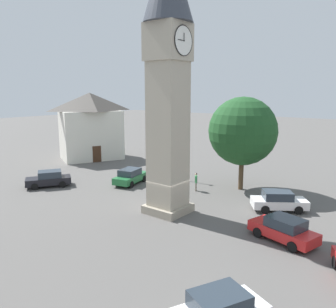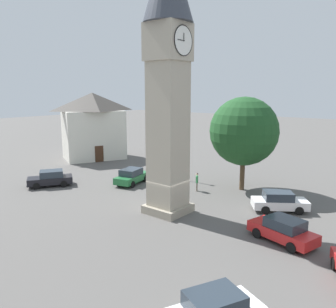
{
  "view_description": "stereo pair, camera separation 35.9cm",
  "coord_description": "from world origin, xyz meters",
  "px_view_note": "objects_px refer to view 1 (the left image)",
  "views": [
    {
      "loc": [
        19.1,
        15.22,
        9.07
      ],
      "look_at": [
        0.0,
        0.0,
        4.49
      ],
      "focal_mm": 36.11,
      "sensor_mm": 36.0,
      "label": 1
    },
    {
      "loc": [
        18.87,
        15.49,
        9.07
      ],
      "look_at": [
        0.0,
        0.0,
        4.49
      ],
      "focal_mm": 36.11,
      "sensor_mm": 36.0,
      "label": 2
    }
  ],
  "objects_px": {
    "car_black_far": "(279,201)",
    "pedestrian": "(196,180)",
    "clock_tower": "(168,56)",
    "car_blue_kerb": "(284,229)",
    "car_silver_kerb": "(131,176)",
    "tree": "(243,131)",
    "building_corner_back": "(91,126)",
    "car_red_corner": "(49,179)",
    "lamp_post": "(175,146)"
  },
  "relations": [
    {
      "from": "tree",
      "to": "lamp_post",
      "type": "relative_size",
      "value": 1.62
    },
    {
      "from": "clock_tower",
      "to": "lamp_post",
      "type": "bearing_deg",
      "value": -145.51
    },
    {
      "from": "car_blue_kerb",
      "to": "pedestrian",
      "type": "bearing_deg",
      "value": -118.54
    },
    {
      "from": "car_black_far",
      "to": "pedestrian",
      "type": "xyz_separation_m",
      "value": [
        -0.33,
        -7.85,
        0.25
      ]
    },
    {
      "from": "car_blue_kerb",
      "to": "tree",
      "type": "distance_m",
      "value": 12.08
    },
    {
      "from": "car_black_far",
      "to": "pedestrian",
      "type": "bearing_deg",
      "value": -92.41
    },
    {
      "from": "car_black_far",
      "to": "car_silver_kerb",
      "type": "bearing_deg",
      "value": -83.24
    },
    {
      "from": "car_black_far",
      "to": "building_corner_back",
      "type": "height_order",
      "value": "building_corner_back"
    },
    {
      "from": "car_blue_kerb",
      "to": "car_silver_kerb",
      "type": "height_order",
      "value": "same"
    },
    {
      "from": "car_red_corner",
      "to": "building_corner_back",
      "type": "height_order",
      "value": "building_corner_back"
    },
    {
      "from": "car_silver_kerb",
      "to": "car_black_far",
      "type": "bearing_deg",
      "value": 96.76
    },
    {
      "from": "car_blue_kerb",
      "to": "building_corner_back",
      "type": "relative_size",
      "value": 0.46
    },
    {
      "from": "car_red_corner",
      "to": "tree",
      "type": "bearing_deg",
      "value": 125.78
    },
    {
      "from": "clock_tower",
      "to": "car_blue_kerb",
      "type": "height_order",
      "value": "clock_tower"
    },
    {
      "from": "car_red_corner",
      "to": "car_black_far",
      "type": "distance_m",
      "value": 21.01
    },
    {
      "from": "car_blue_kerb",
      "to": "car_black_far",
      "type": "bearing_deg",
      "value": -156.5
    },
    {
      "from": "car_silver_kerb",
      "to": "tree",
      "type": "height_order",
      "value": "tree"
    },
    {
      "from": "car_blue_kerb",
      "to": "car_red_corner",
      "type": "bearing_deg",
      "value": -84.45
    },
    {
      "from": "car_silver_kerb",
      "to": "lamp_post",
      "type": "height_order",
      "value": "lamp_post"
    },
    {
      "from": "car_silver_kerb",
      "to": "car_red_corner",
      "type": "distance_m",
      "value": 7.8
    },
    {
      "from": "building_corner_back",
      "to": "car_black_far",
      "type": "bearing_deg",
      "value": 81.45
    },
    {
      "from": "pedestrian",
      "to": "lamp_post",
      "type": "distance_m",
      "value": 5.38
    },
    {
      "from": "clock_tower",
      "to": "tree",
      "type": "distance_m",
      "value": 10.93
    },
    {
      "from": "car_silver_kerb",
      "to": "tree",
      "type": "xyz_separation_m",
      "value": [
        -5.08,
        9.38,
        4.7
      ]
    },
    {
      "from": "clock_tower",
      "to": "pedestrian",
      "type": "bearing_deg",
      "value": -166.42
    },
    {
      "from": "car_blue_kerb",
      "to": "pedestrian",
      "type": "height_order",
      "value": "pedestrian"
    },
    {
      "from": "car_red_corner",
      "to": "car_silver_kerb",
      "type": "bearing_deg",
      "value": 135.84
    },
    {
      "from": "car_red_corner",
      "to": "tree",
      "type": "distance_m",
      "value": 18.86
    },
    {
      "from": "car_silver_kerb",
      "to": "car_black_far",
      "type": "height_order",
      "value": "same"
    },
    {
      "from": "car_red_corner",
      "to": "car_black_far",
      "type": "height_order",
      "value": "same"
    },
    {
      "from": "clock_tower",
      "to": "lamp_post",
      "type": "height_order",
      "value": "clock_tower"
    },
    {
      "from": "clock_tower",
      "to": "car_silver_kerb",
      "type": "relative_size",
      "value": 4.46
    },
    {
      "from": "car_red_corner",
      "to": "car_black_far",
      "type": "bearing_deg",
      "value": 110.3
    },
    {
      "from": "clock_tower",
      "to": "car_black_far",
      "type": "distance_m",
      "value": 13.7
    },
    {
      "from": "clock_tower",
      "to": "car_red_corner",
      "type": "height_order",
      "value": "clock_tower"
    },
    {
      "from": "car_black_far",
      "to": "building_corner_back",
      "type": "xyz_separation_m",
      "value": [
        -4.12,
        -27.39,
        3.74
      ]
    },
    {
      "from": "car_silver_kerb",
      "to": "pedestrian",
      "type": "xyz_separation_m",
      "value": [
        -2.02,
        6.42,
        0.25
      ]
    },
    {
      "from": "pedestrian",
      "to": "lamp_post",
      "type": "bearing_deg",
      "value": -118.33
    },
    {
      "from": "car_red_corner",
      "to": "lamp_post",
      "type": "height_order",
      "value": "lamp_post"
    },
    {
      "from": "car_red_corner",
      "to": "tree",
      "type": "xyz_separation_m",
      "value": [
        -10.68,
        14.82,
        4.7
      ]
    },
    {
      "from": "clock_tower",
      "to": "car_silver_kerb",
      "type": "height_order",
      "value": "clock_tower"
    },
    {
      "from": "pedestrian",
      "to": "building_corner_back",
      "type": "xyz_separation_m",
      "value": [
        -3.79,
        -19.53,
        3.49
      ]
    },
    {
      "from": "clock_tower",
      "to": "car_black_far",
      "type": "xyz_separation_m",
      "value": [
        -5.59,
        6.42,
        -10.73
      ]
    },
    {
      "from": "car_black_far",
      "to": "lamp_post",
      "type": "xyz_separation_m",
      "value": [
        -2.59,
        -12.04,
        2.75
      ]
    },
    {
      "from": "pedestrian",
      "to": "tree",
      "type": "relative_size",
      "value": 0.2
    },
    {
      "from": "clock_tower",
      "to": "car_silver_kerb",
      "type": "bearing_deg",
      "value": -116.43
    },
    {
      "from": "clock_tower",
      "to": "pedestrian",
      "type": "distance_m",
      "value": 12.12
    },
    {
      "from": "car_blue_kerb",
      "to": "pedestrian",
      "type": "distance_m",
      "value": 11.49
    },
    {
      "from": "car_silver_kerb",
      "to": "car_black_far",
      "type": "distance_m",
      "value": 14.37
    },
    {
      "from": "clock_tower",
      "to": "building_corner_back",
      "type": "height_order",
      "value": "clock_tower"
    }
  ]
}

